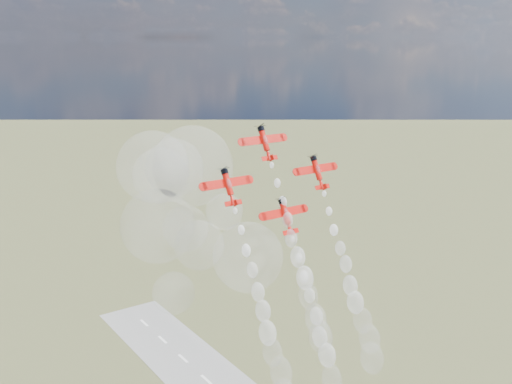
{
  "coord_description": "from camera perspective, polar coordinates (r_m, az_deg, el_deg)",
  "views": [
    {
      "loc": [
        -104.8,
        -117.68,
        133.63
      ],
      "look_at": [
        -20.55,
        4.83,
        95.12
      ],
      "focal_mm": 42.0,
      "sensor_mm": 36.0,
      "label": 1
    }
  ],
  "objects": [
    {
      "name": "plane_lead",
      "position": [
        158.21,
        0.84,
        4.74
      ],
      "size": [
        13.62,
        7.07,
        8.93
      ],
      "rotation": [
        1.08,
        0.0,
        0.0
      ],
      "color": "red",
      "rests_on": "ground"
    },
    {
      "name": "plane_left",
      "position": [
        148.36,
        -2.64,
        0.57
      ],
      "size": [
        13.62,
        7.07,
        8.93
      ],
      "rotation": [
        1.08,
        0.0,
        0.0
      ],
      "color": "red",
      "rests_on": "ground"
    },
    {
      "name": "plane_right",
      "position": [
        164.94,
        5.87,
        1.93
      ],
      "size": [
        13.62,
        7.07,
        8.93
      ],
      "rotation": [
        1.08,
        0.0,
        0.0
      ],
      "color": "red",
      "rests_on": "ground"
    },
    {
      "name": "plane_slot",
      "position": [
        154.83,
        2.86,
        -2.24
      ],
      "size": [
        13.62,
        7.07,
        8.93
      ],
      "rotation": [
        1.08,
        0.0,
        0.0
      ],
      "color": "red",
      "rests_on": "ground"
    },
    {
      "name": "smoke_trail_lead",
      "position": [
        153.96,
        5.16,
        -10.18
      ],
      "size": [
        5.18,
        24.61,
        43.13
      ],
      "color": "white",
      "rests_on": "plane_lead"
    },
    {
      "name": "smoke_trail_left",
      "position": [
        147.2,
        1.78,
        -15.31
      ],
      "size": [
        5.59,
        24.25,
        43.47
      ],
      "color": "white",
      "rests_on": "plane_left"
    },
    {
      "name": "smoke_trail_right",
      "position": [
        163.66,
        10.12,
        -12.17
      ],
      "size": [
        5.74,
        24.13,
        42.85
      ],
      "color": "white",
      "rests_on": "plane_right"
    },
    {
      "name": "smoke_trail_slot",
      "position": [
        156.18,
        7.35,
        -17.36
      ],
      "size": [
        5.46,
        24.73,
        43.67
      ],
      "color": "white",
      "rests_on": "plane_slot"
    },
    {
      "name": "drifted_smoke_cloud",
      "position": [
        166.94,
        -6.45,
        -1.6
      ],
      "size": [
        46.22,
        30.64,
        56.54
      ],
      "color": "white",
      "rests_on": "ground"
    }
  ]
}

